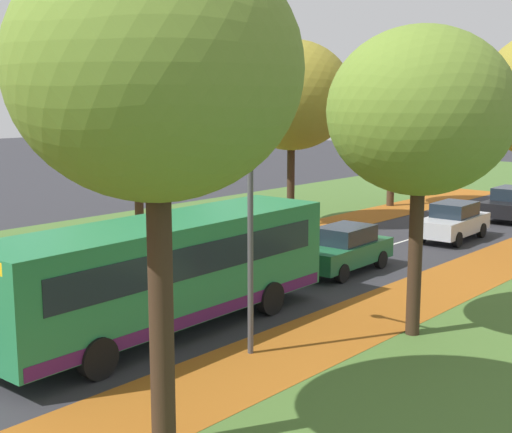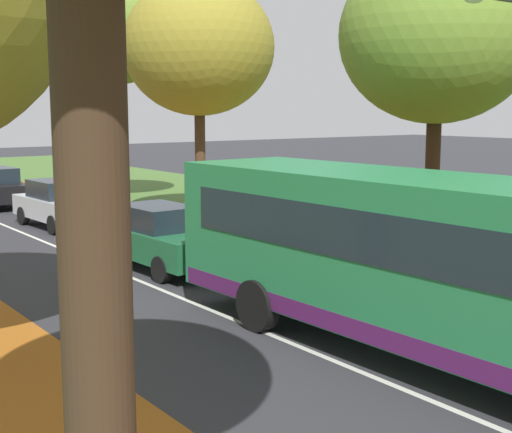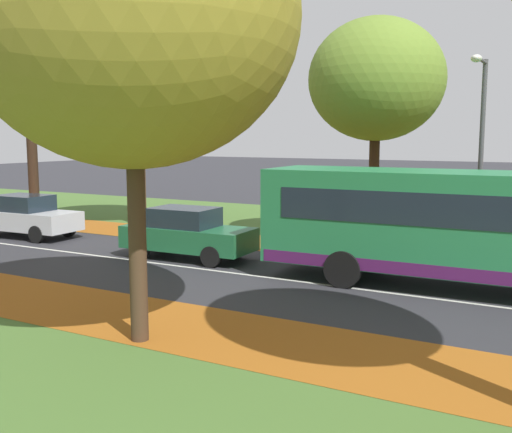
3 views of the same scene
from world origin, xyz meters
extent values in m
cube|color=#476B2D|center=(-9.20, 20.00, 0.00)|extent=(12.00, 90.00, 0.01)
cube|color=#9E5619|center=(-4.60, 14.00, 0.01)|extent=(2.80, 60.00, 0.00)
cube|color=#9E5619|center=(4.60, 14.00, 0.01)|extent=(2.80, 60.00, 0.00)
cube|color=silver|center=(0.00, 20.00, 0.00)|extent=(0.12, 80.00, 0.01)
cylinder|color=#422D1E|center=(-5.68, 16.46, 1.86)|extent=(0.33, 0.33, 3.71)
ellipsoid|color=olive|center=(-5.68, 16.46, 5.98)|extent=(6.05, 6.05, 5.45)
cylinder|color=#382619|center=(-5.95, 25.90, 2.02)|extent=(0.36, 0.36, 4.04)
ellipsoid|color=olive|center=(-5.95, 25.90, 6.17)|extent=(5.68, 5.68, 5.11)
cylinder|color=#422D1E|center=(-5.58, 34.46, 2.31)|extent=(0.42, 0.42, 4.61)
ellipsoid|color=olive|center=(-5.58, 34.46, 6.23)|extent=(4.30, 4.30, 3.87)
cylinder|color=#382619|center=(5.96, 7.35, 2.40)|extent=(0.43, 0.43, 4.80)
ellipsoid|color=olive|center=(5.96, 7.35, 6.61)|extent=(4.85, 4.85, 4.37)
cylinder|color=#382619|center=(6.24, 15.73, 2.02)|extent=(0.36, 0.36, 4.03)
ellipsoid|color=olive|center=(6.24, 15.73, 5.79)|extent=(4.70, 4.70, 4.23)
cylinder|color=#47474C|center=(4.00, 11.86, 3.00)|extent=(0.14, 0.14, 6.00)
cylinder|color=#47474C|center=(3.20, 11.86, 5.90)|extent=(1.60, 0.10, 0.10)
ellipsoid|color=silver|center=(2.40, 11.86, 5.85)|extent=(0.44, 0.28, 0.20)
cube|color=#237A47|center=(1.24, 11.66, 1.73)|extent=(2.78, 10.46, 2.50)
cube|color=#19232D|center=(1.24, 11.66, 2.13)|extent=(2.79, 9.22, 0.80)
cube|color=#4C1951|center=(1.24, 11.66, 0.66)|extent=(2.80, 10.26, 0.32)
cylinder|color=black|center=(2.51, 8.47, 0.48)|extent=(0.33, 0.97, 0.96)
cylinder|color=black|center=(0.14, 8.41, 0.48)|extent=(0.33, 0.97, 0.96)
cylinder|color=black|center=(2.35, 14.56, 0.48)|extent=(0.33, 0.97, 0.96)
cylinder|color=black|center=(-0.03, 14.49, 0.48)|extent=(0.33, 0.97, 0.96)
cube|color=#1E6038|center=(1.07, 20.07, 0.67)|extent=(1.86, 4.26, 0.70)
cube|color=#19232D|center=(1.06, 20.22, 1.32)|extent=(1.52, 2.07, 0.60)
cylinder|color=black|center=(1.90, 18.80, 0.32)|extent=(0.24, 0.65, 0.64)
cylinder|color=black|center=(0.34, 18.74, 0.32)|extent=(0.24, 0.65, 0.64)
cylinder|color=black|center=(1.80, 21.40, 0.32)|extent=(0.24, 0.65, 0.64)
cylinder|color=black|center=(0.24, 21.34, 0.32)|extent=(0.24, 0.65, 0.64)
cube|color=#B7BABF|center=(1.43, 27.84, 0.67)|extent=(1.88, 4.27, 0.70)
cube|color=#19232D|center=(1.42, 27.99, 1.32)|extent=(1.53, 2.08, 0.60)
cylinder|color=black|center=(2.27, 26.57, 0.32)|extent=(0.25, 0.65, 0.64)
cylinder|color=black|center=(0.70, 26.51, 0.32)|extent=(0.25, 0.65, 0.64)
cylinder|color=black|center=(2.15, 29.18, 0.32)|extent=(0.25, 0.65, 0.64)
cylinder|color=black|center=(0.59, 29.11, 0.32)|extent=(0.25, 0.65, 0.64)
cube|color=black|center=(1.29, 34.43, 0.67)|extent=(1.85, 4.26, 0.70)
cube|color=#19232D|center=(1.29, 34.58, 1.32)|extent=(1.52, 2.07, 0.60)
cylinder|color=black|center=(0.56, 33.10, 0.32)|extent=(0.24, 0.65, 0.64)
cylinder|color=black|center=(0.46, 35.71, 0.32)|extent=(0.24, 0.65, 0.64)
camera|label=1|loc=(14.96, -0.42, 6.19)|focal=50.00mm
camera|label=2|loc=(-7.62, 4.35, 4.05)|focal=50.00mm
camera|label=3|loc=(-14.25, 9.24, 3.87)|focal=42.00mm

